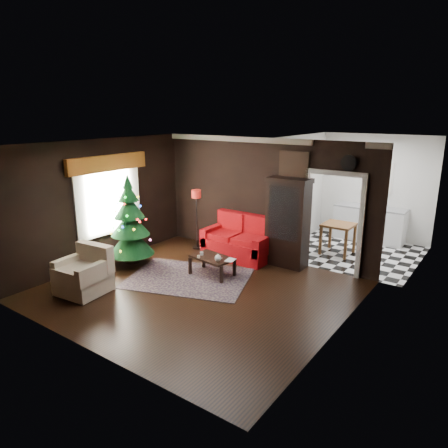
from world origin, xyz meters
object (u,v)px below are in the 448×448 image
Objects in this scene: armchair at (83,270)px; floor_lamp at (197,219)px; christmas_tree at (130,221)px; kitchen_table at (338,239)px; loveseat at (239,237)px; coffee_table at (212,266)px; curio_cabinet at (288,225)px; teapot at (218,258)px; wall_clock at (349,163)px.

floor_lamp is at bearing 79.45° from armchair.
kitchen_table is (3.45, 3.48, -0.68)m from christmas_tree.
floor_lamp is (-1.06, -0.25, 0.33)m from loveseat.
christmas_tree is 2.16× the size of coffee_table.
loveseat is 1.89× the size of coffee_table.
teapot is (-0.73, -1.61, -0.46)m from curio_cabinet.
curio_cabinet is 2.26m from floor_lamp.
kitchen_table reaches higher than teapot.
loveseat is at bearing 13.33° from floor_lamp.
loveseat is 2.45m from kitchen_table.
wall_clock reaches higher than coffee_table.
curio_cabinet is 1.83m from teapot.
kitchen_table is at bearing 52.28° from armchair.
teapot is at bearing -137.17° from wall_clock.
loveseat is 1.25m from curio_cabinet.
floor_lamp is 1.94× the size of kitchen_table.
kitchen_table is (1.80, 1.65, -0.12)m from loveseat.
curio_cabinet is at bearing 36.24° from christmas_tree.
christmas_tree is 4.77m from wall_clock.
coffee_table is at bearing -119.60° from kitchen_table.
floor_lamp is at bearing -166.67° from loveseat.
kitchen_table is at bearing 65.56° from curio_cabinet.
armchair is at bearing -134.15° from wall_clock.
wall_clock reaches higher than kitchen_table.
curio_cabinet is at bearing 12.03° from floor_lamp.
christmas_tree reaches higher than kitchen_table.
loveseat is at bearing -137.49° from kitchen_table.
loveseat is 1.91× the size of armchair.
curio_cabinet is at bearing -114.44° from kitchen_table.
floor_lamp is 4.55× the size of wall_clock.
armchair is 2.63m from teapot.
coffee_table is (1.47, 2.13, -0.25)m from armchair.
loveseat is at bearing -169.17° from curio_cabinet.
floor_lamp is at bearing 69.43° from christmas_tree.
coffee_table is 1.20× the size of kitchen_table.
floor_lamp is 1.69m from coffee_table.
wall_clock is (2.19, 1.64, 2.17)m from coffee_table.
wall_clock is (1.93, 1.79, 1.89)m from teapot.
armchair is at bearing -111.25° from loveseat.
teapot is at bearing 42.93° from armchair.
coffee_table is at bearing -39.20° from floor_lamp.
christmas_tree is 6.06× the size of wall_clock.
curio_cabinet is 1.91m from coffee_table.
floor_lamp is at bearing 142.38° from teapot.
floor_lamp reaches higher than armchair.
curio_cabinet is 0.98× the size of christmas_tree.
armchair is at bearing -124.42° from curio_cabinet.
armchair is (-2.46, -3.59, -0.49)m from curio_cabinet.
wall_clock is at bearing 9.66° from loveseat.
floor_lamp is 9.25× the size of teapot.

